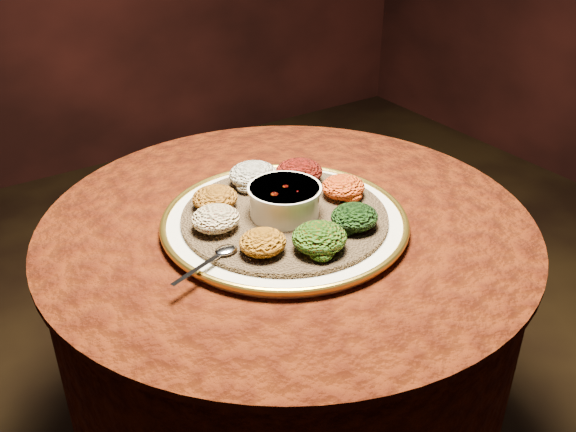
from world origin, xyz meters
TOP-DOWN VIEW (x-y plane):
  - table at (0.00, 0.00)m, footprint 0.96×0.96m
  - platter at (-0.02, -0.02)m, footprint 0.59×0.59m
  - injera at (-0.02, -0.02)m, footprint 0.46×0.46m
  - stew_bowl at (-0.02, -0.02)m, footprint 0.14×0.14m
  - spoon at (-0.19, -0.08)m, footprint 0.14×0.06m
  - portion_ayib at (-0.01, 0.11)m, footprint 0.10×0.09m
  - portion_kitfo at (0.08, 0.07)m, footprint 0.10×0.09m
  - portion_tikil at (0.12, -0.02)m, footprint 0.09×0.08m
  - portion_gomen at (0.06, -0.13)m, footprint 0.09×0.08m
  - portion_mixveg at (-0.04, -0.15)m, footprint 0.10×0.09m
  - portion_kik at (-0.12, -0.11)m, footprint 0.08×0.08m
  - portion_timatim at (-0.15, 0.00)m, footprint 0.09×0.08m
  - portion_shiro at (-0.12, 0.07)m, footprint 0.09×0.08m

SIDE VIEW (x-z plane):
  - table at x=0.00m, z-range 0.19..0.92m
  - platter at x=-0.02m, z-range 0.73..0.76m
  - injera at x=-0.02m, z-range 0.75..0.76m
  - spoon at x=-0.19m, z-range 0.76..0.77m
  - portion_kik at x=-0.12m, z-range 0.76..0.80m
  - portion_tikil at x=0.12m, z-range 0.76..0.80m
  - portion_gomen at x=0.06m, z-range 0.76..0.80m
  - portion_shiro at x=-0.12m, z-range 0.76..0.80m
  - portion_timatim at x=-0.15m, z-range 0.76..0.80m
  - portion_mixveg at x=-0.04m, z-range 0.76..0.81m
  - portion_kitfo at x=0.08m, z-range 0.76..0.81m
  - portion_ayib at x=-0.01m, z-range 0.76..0.81m
  - stew_bowl at x=-0.02m, z-range 0.77..0.82m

